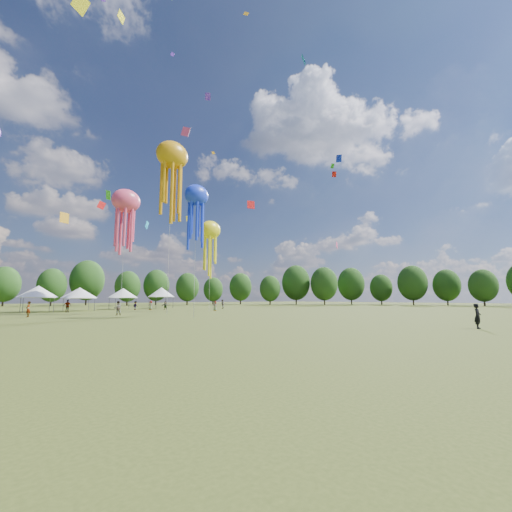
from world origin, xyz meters
TOP-DOWN VIEW (x-y plane):
  - ground at (0.00, 0.00)m, footprint 300.00×300.00m
  - observer_main at (6.58, -0.82)m, footprint 0.68×0.51m
  - spectator_near at (-6.50, 33.25)m, footprint 0.89×0.72m
  - spectators_far at (3.80, 46.15)m, footprint 33.76×16.33m
  - festival_tents at (-5.18, 54.93)m, footprint 36.22×11.60m
  - show_kites at (-4.28, 38.39)m, footprint 33.51×27.52m
  - small_kites at (-0.71, 43.36)m, footprint 79.34×53.32m
  - treeline at (-3.87, 62.51)m, footprint 201.57×95.24m

SIDE VIEW (x-z plane):
  - ground at x=0.00m, z-range 0.00..0.00m
  - spectators_far at x=3.80m, z-range -0.09..1.75m
  - observer_main at x=6.58m, z-range 0.00..1.69m
  - spectator_near at x=-6.50m, z-range 0.00..1.71m
  - festival_tents at x=-5.18m, z-range 0.95..5.32m
  - treeline at x=-3.87m, z-range -0.17..13.26m
  - show_kites at x=-4.28m, z-range 3.93..30.85m
  - small_kites at x=-0.71m, z-range 7.45..53.17m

